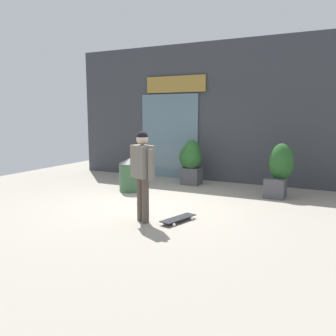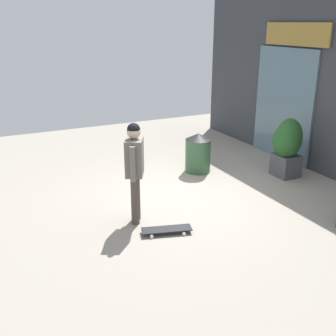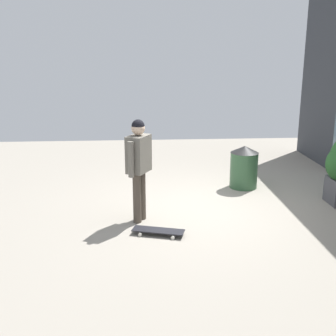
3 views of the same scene
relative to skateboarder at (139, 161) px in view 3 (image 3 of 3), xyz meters
The scene contains 4 objects.
ground_plane 1.57m from the skateboarder, 111.23° to the left, with size 12.00×12.00×0.00m, color gray.
skateboarder is the anchor object (origin of this frame).
skateboard 1.13m from the skateboarder, 25.12° to the left, with size 0.43×0.80×0.08m.
trash_bin 2.67m from the skateboarder, 127.52° to the left, with size 0.55×0.55×0.84m.
Camera 3 is at (6.84, -1.12, 2.63)m, focal length 45.57 mm.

